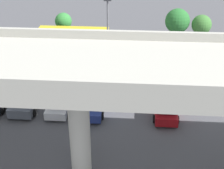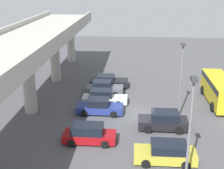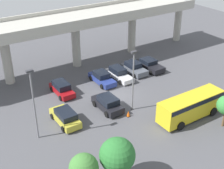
{
  "view_description": "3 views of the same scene",
  "coord_description": "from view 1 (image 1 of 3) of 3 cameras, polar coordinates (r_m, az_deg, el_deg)",
  "views": [
    {
      "loc": [
        -3.04,
        25.98,
        14.2
      ],
      "look_at": [
        -1.32,
        3.0,
        1.79
      ],
      "focal_mm": 50.0,
      "sensor_mm": 36.0,
      "label": 1
    },
    {
      "loc": [
        -28.62,
        0.73,
        12.97
      ],
      "look_at": [
        1.73,
        3.03,
        2.6
      ],
      "focal_mm": 50.0,
      "sensor_mm": 36.0,
      "label": 2
    },
    {
      "loc": [
        -19.52,
        -28.46,
        20.06
      ],
      "look_at": [
        -0.71,
        0.28,
        1.72
      ],
      "focal_mm": 50.0,
      "sensor_mm": 36.0,
      "label": 3
    }
  ],
  "objects": [
    {
      "name": "parked_car_1",
      "position": [
        25.57,
        9.67,
        -3.85
      ],
      "size": [
        1.99,
        4.36,
        1.6
      ],
      "rotation": [
        0.0,
        0.0,
        -1.57
      ],
      "color": "maroon",
      "rests_on": "ground_plane"
    },
    {
      "name": "tree_front_left",
      "position": [
        40.21,
        16.05,
        10.46
      ],
      "size": [
        2.41,
        2.41,
        3.82
      ],
      "color": "brown",
      "rests_on": "ground_plane"
    },
    {
      "name": "parked_car_3",
      "position": [
        25.83,
        -3.59,
        -3.22
      ],
      "size": [
        2.1,
        4.65,
        1.58
      ],
      "rotation": [
        0.0,
        0.0,
        -1.57
      ],
      "color": "navy",
      "rests_on": "ground_plane"
    },
    {
      "name": "ground_plane",
      "position": [
        29.76,
        -2.11,
        -0.21
      ],
      "size": [
        88.84,
        88.84,
        0.0
      ],
      "primitive_type": "plane",
      "color": "#4C4C51"
    },
    {
      "name": "parked_car_5",
      "position": [
        27.01,
        -15.36,
        -2.69
      ],
      "size": [
        2.19,
        4.31,
        1.62
      ],
      "rotation": [
        0.0,
        0.0,
        -1.57
      ],
      "color": "#515660",
      "rests_on": "ground_plane"
    },
    {
      "name": "parked_car_0",
      "position": [
        31.23,
        13.31,
        1.98
      ],
      "size": [
        2.12,
        4.59,
        1.57
      ],
      "rotation": [
        0.0,
        0.0,
        1.57
      ],
      "color": "gold",
      "rests_on": "ground_plane"
    },
    {
      "name": "parked_car_2",
      "position": [
        30.99,
        3.41,
        2.64
      ],
      "size": [
        2.18,
        4.43,
        1.7
      ],
      "rotation": [
        0.0,
        0.0,
        1.57
      ],
      "color": "black",
      "rests_on": "ground_plane"
    },
    {
      "name": "traffic_cone",
      "position": [
        33.55,
        1.49,
        3.87
      ],
      "size": [
        0.44,
        0.44,
        0.7
      ],
      "color": "black",
      "rests_on": "ground_plane"
    },
    {
      "name": "tree_front_far_right",
      "position": [
        40.43,
        -8.88,
        11.35
      ],
      "size": [
        2.11,
        2.11,
        3.71
      ],
      "color": "brown",
      "rests_on": "ground_plane"
    },
    {
      "name": "highway_overpass",
      "position": [
        16.94,
        -6.54,
        1.26
      ],
      "size": [
        42.72,
        6.88,
        8.14
      ],
      "color": "#ADAAA0",
      "rests_on": "ground_plane"
    },
    {
      "name": "parked_car_4",
      "position": [
        26.44,
        -9.33,
        -2.78
      ],
      "size": [
        1.96,
        4.87,
        1.56
      ],
      "rotation": [
        0.0,
        0.0,
        -1.57
      ],
      "color": "silver",
      "rests_on": "ground_plane"
    },
    {
      "name": "lamp_post_near_aisle",
      "position": [
        31.28,
        -0.8,
        10.02
      ],
      "size": [
        0.7,
        0.35,
        7.42
      ],
      "color": "slate",
      "rests_on": "ground_plane"
    },
    {
      "name": "tree_front_centre",
      "position": [
        40.08,
        11.87,
        11.29
      ],
      "size": [
        3.04,
        3.04,
        4.4
      ],
      "color": "brown",
      "rests_on": "ground_plane"
    },
    {
      "name": "shuttle_bus",
      "position": [
        37.4,
        -7.09,
        8.44
      ],
      "size": [
        8.27,
        2.63,
        2.71
      ],
      "color": "gold",
      "rests_on": "ground_plane"
    }
  ]
}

